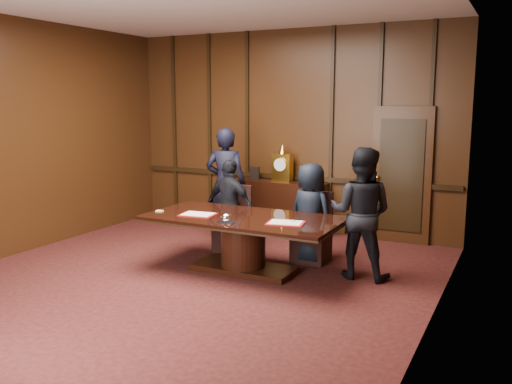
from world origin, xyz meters
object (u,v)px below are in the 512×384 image
witness_left (226,184)px  signatory_left (230,206)px  sideboard (282,205)px  conference_table (243,235)px  signatory_right (310,213)px  witness_right (361,213)px

witness_left → signatory_left: bearing=109.4°
sideboard → conference_table: size_ratio=0.61×
signatory_right → witness_left: bearing=-2.6°
conference_table → signatory_left: size_ratio=1.85×
signatory_left → witness_right: 2.15m
witness_right → conference_table: bearing=15.9°
sideboard → signatory_right: 1.88m
sideboard → signatory_left: sideboard is taller
witness_right → signatory_right: bearing=-23.7°
sideboard → conference_table: bearing=-78.8°
conference_table → signatory_right: signatory_right is taller
sideboard → witness_left: size_ratio=0.86×
witness_left → witness_right: witness_left is taller
sideboard → conference_table: 2.35m
sideboard → conference_table: sideboard is taller
sideboard → witness_right: 2.68m
sideboard → signatory_right: bearing=-53.6°
sideboard → conference_table: (0.46, -2.30, 0.02)m
signatory_left → signatory_right: 1.30m
signatory_right → witness_right: bearing=175.9°
signatory_left → signatory_right: bearing=-170.4°
witness_right → signatory_left: bearing=-10.8°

